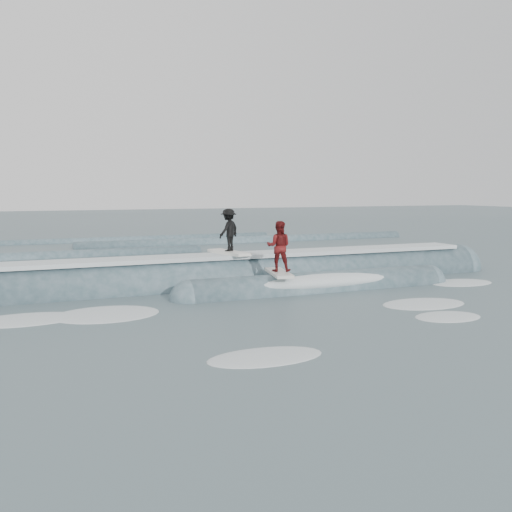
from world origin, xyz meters
name	(u,v)px	position (x,y,z in m)	size (l,w,h in m)	color
ground	(285,300)	(0.00, 0.00, 0.00)	(160.00, 160.00, 0.00)	#394E53
breaking_wave	(260,284)	(0.38, 2.80, 0.05)	(21.18, 3.81, 2.06)	#334E57
surfer_black	(229,233)	(-0.62, 3.27, 1.85)	(1.10, 2.07, 1.59)	white
surfer_red	(279,250)	(0.29, 1.07, 1.43)	(0.98, 2.07, 1.72)	silver
whitewater	(280,312)	(-0.88, -1.51, 0.00)	(16.81, 7.02, 0.10)	white
far_swells	(141,247)	(-0.82, 17.65, 0.00)	(37.81, 8.65, 0.80)	#334E57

